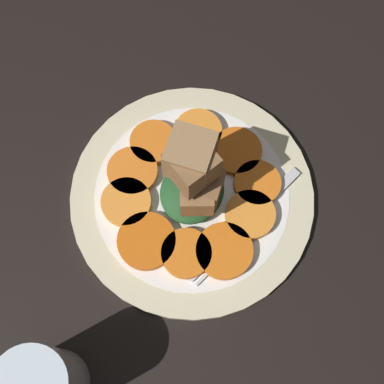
% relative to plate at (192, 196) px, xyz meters
% --- Properties ---
extents(table_slab, '(1.20, 1.20, 0.02)m').
position_rel_plate_xyz_m(table_slab, '(0.00, 0.00, -0.02)').
color(table_slab, black).
rests_on(table_slab, ground).
extents(plate, '(0.28, 0.28, 0.01)m').
position_rel_plate_xyz_m(plate, '(0.00, 0.00, 0.00)').
color(plate, beige).
rests_on(plate, table_slab).
extents(carrot_slice_0, '(0.06, 0.06, 0.01)m').
position_rel_plate_xyz_m(carrot_slice_0, '(0.08, 0.02, 0.01)').
color(carrot_slice_0, orange).
rests_on(carrot_slice_0, plate).
extents(carrot_slice_1, '(0.06, 0.06, 0.01)m').
position_rel_plate_xyz_m(carrot_slice_1, '(0.04, 0.07, 0.01)').
color(carrot_slice_1, orange).
rests_on(carrot_slice_1, plate).
extents(carrot_slice_2, '(0.06, 0.06, 0.01)m').
position_rel_plate_xyz_m(carrot_slice_2, '(0.00, 0.07, 0.01)').
color(carrot_slice_2, orange).
rests_on(carrot_slice_2, plate).
extents(carrot_slice_3, '(0.06, 0.06, 0.01)m').
position_rel_plate_xyz_m(carrot_slice_3, '(-0.04, 0.07, 0.01)').
color(carrot_slice_3, orange).
rests_on(carrot_slice_3, plate).
extents(carrot_slice_4, '(0.07, 0.07, 0.01)m').
position_rel_plate_xyz_m(carrot_slice_4, '(-0.07, 0.03, 0.01)').
color(carrot_slice_4, '#D45E12').
rests_on(carrot_slice_4, plate).
extents(carrot_slice_5, '(0.06, 0.06, 0.01)m').
position_rel_plate_xyz_m(carrot_slice_5, '(-0.07, -0.02, 0.01)').
color(carrot_slice_5, orange).
rests_on(carrot_slice_5, plate).
extents(carrot_slice_6, '(0.06, 0.06, 0.01)m').
position_rel_plate_xyz_m(carrot_slice_6, '(-0.05, -0.06, 0.01)').
color(carrot_slice_6, orange).
rests_on(carrot_slice_6, plate).
extents(carrot_slice_7, '(0.06, 0.06, 0.01)m').
position_rel_plate_xyz_m(carrot_slice_7, '(0.00, -0.07, 0.01)').
color(carrot_slice_7, orange).
rests_on(carrot_slice_7, plate).
extents(carrot_slice_8, '(0.05, 0.05, 0.01)m').
position_rel_plate_xyz_m(carrot_slice_8, '(0.04, -0.07, 0.01)').
color(carrot_slice_8, orange).
rests_on(carrot_slice_8, plate).
extents(carrot_slice_9, '(0.06, 0.06, 0.01)m').
position_rel_plate_xyz_m(carrot_slice_9, '(0.07, -0.03, 0.01)').
color(carrot_slice_9, '#D76115').
rests_on(carrot_slice_9, plate).
extents(center_pile, '(0.08, 0.07, 0.12)m').
position_rel_plate_xyz_m(center_pile, '(0.00, -0.00, 0.06)').
color(center_pile, '#235128').
rests_on(center_pile, plate).
extents(fork, '(0.17, 0.09, 0.00)m').
position_rel_plate_xyz_m(fork, '(-0.01, -0.07, 0.01)').
color(fork, silver).
rests_on(fork, plate).
extents(water_glass, '(0.07, 0.07, 0.11)m').
position_rel_plate_xyz_m(water_glass, '(-0.24, 0.06, 0.05)').
color(water_glass, silver).
rests_on(water_glass, table_slab).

